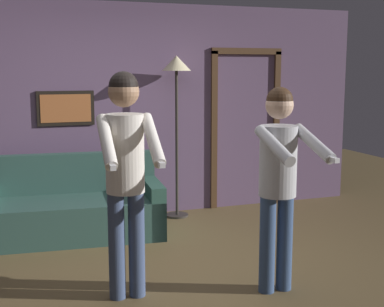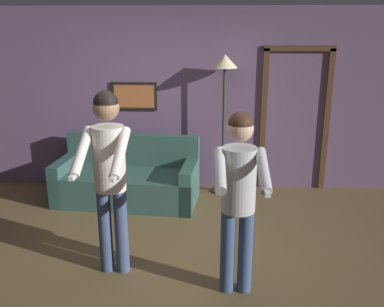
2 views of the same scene
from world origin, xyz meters
TOP-DOWN VIEW (x-y plane):
  - ground_plane at (0.00, 0.00)m, footprint 12.00×12.00m
  - back_wall_assembly at (0.02, 2.17)m, footprint 6.40×0.10m
  - couch at (-0.66, 1.53)m, footprint 1.97×1.02m
  - torchiere_lamp at (0.65, 1.90)m, footprint 0.35×0.35m
  - person_standing_left at (-0.46, -0.25)m, footprint 0.45×0.69m
  - person_standing_right at (0.73, -0.53)m, footprint 0.44×0.69m

SIDE VIEW (x-z plane):
  - ground_plane at x=0.00m, z-range 0.00..0.00m
  - couch at x=-0.66m, z-range -0.16..0.71m
  - person_standing_right at x=0.73m, z-range 0.17..1.85m
  - person_standing_left at x=-0.46m, z-range 0.20..2.00m
  - back_wall_assembly at x=0.02m, z-range 0.00..2.60m
  - torchiere_lamp at x=0.65m, z-range 0.68..2.65m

